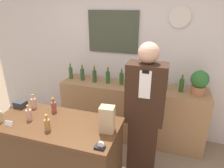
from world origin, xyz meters
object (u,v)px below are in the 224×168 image
Objects in this scene: potted_plant at (199,82)px; paper_bag at (107,119)px; shopkeeper at (144,116)px; tape_dispenser at (100,146)px.

potted_plant reaches higher than paper_bag.
shopkeeper reaches higher than paper_bag.
paper_bag is 2.97× the size of tape_dispenser.
shopkeeper is at bearing 71.22° from tape_dispenser.
tape_dispenser is (0.02, -0.26, -0.11)m from paper_bag.
paper_bag is 0.28m from tape_dispenser.
potted_plant is at bearing 52.93° from paper_bag.
shopkeeper is 5.06× the size of potted_plant.
shopkeeper is 6.48× the size of paper_bag.
potted_plant is at bearing 47.88° from shopkeeper.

